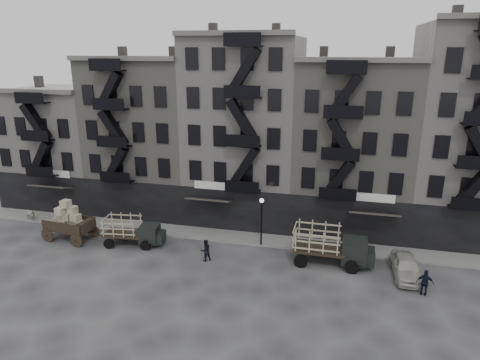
% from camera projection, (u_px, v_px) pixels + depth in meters
% --- Properties ---
extents(ground, '(140.00, 140.00, 0.00)m').
position_uv_depth(ground, '(218.00, 256.00, 34.45)').
color(ground, '#38383A').
rests_on(ground, ground).
extents(sidewalk, '(55.00, 2.50, 0.15)m').
position_uv_depth(sidewalk, '(230.00, 236.00, 37.91)').
color(sidewalk, slate).
rests_on(sidewalk, ground).
extents(building_west, '(10.00, 11.35, 13.20)m').
position_uv_depth(building_west, '(66.00, 145.00, 46.29)').
color(building_west, '#ACA59E').
rests_on(building_west, ground).
extents(building_midwest, '(10.00, 11.35, 16.20)m').
position_uv_depth(building_midwest, '(150.00, 135.00, 43.59)').
color(building_midwest, gray).
rests_on(building_midwest, ground).
extents(building_center, '(10.00, 11.35, 18.20)m').
position_uv_depth(building_center, '(246.00, 130.00, 41.05)').
color(building_center, '#ACA59E').
rests_on(building_center, ground).
extents(building_mideast, '(10.00, 11.35, 16.20)m').
position_uv_depth(building_mideast, '(352.00, 146.00, 39.10)').
color(building_mideast, gray).
rests_on(building_mideast, ground).
extents(building_east, '(10.00, 11.35, 19.20)m').
position_uv_depth(building_east, '(474.00, 134.00, 36.41)').
color(building_east, '#ACA59E').
rests_on(building_east, ground).
extents(lamp_post, '(0.36, 0.36, 4.28)m').
position_uv_depth(lamp_post, '(261.00, 216.00, 35.36)').
color(lamp_post, black).
rests_on(lamp_post, ground).
extents(horse, '(1.83, 1.18, 1.42)m').
position_uv_depth(horse, '(29.00, 215.00, 41.08)').
color(horse, beige).
rests_on(horse, ground).
extents(wagon, '(4.47, 2.74, 3.60)m').
position_uv_depth(wagon, '(67.00, 217.00, 36.88)').
color(wagon, black).
rests_on(wagon, ground).
extents(stake_truck_west, '(5.21, 2.62, 2.52)m').
position_uv_depth(stake_truck_west, '(132.00, 229.00, 36.07)').
color(stake_truck_west, black).
rests_on(stake_truck_west, ground).
extents(stake_truck_east, '(6.11, 2.61, 3.04)m').
position_uv_depth(stake_truck_east, '(331.00, 243.00, 32.74)').
color(stake_truck_east, black).
rests_on(stake_truck_east, ground).
extents(car_east, '(2.09, 4.66, 1.55)m').
position_uv_depth(car_east, '(406.00, 267.00, 31.21)').
color(car_east, '#B4AFA2').
rests_on(car_east, ground).
extents(pedestrian_mid, '(1.10, 1.08, 1.78)m').
position_uv_depth(pedestrian_mid, '(205.00, 250.00, 33.48)').
color(pedestrian_mid, black).
rests_on(pedestrian_mid, ground).
extents(policeman, '(1.16, 0.62, 1.88)m').
position_uv_depth(policeman, '(425.00, 283.00, 28.76)').
color(policeman, black).
rests_on(policeman, ground).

